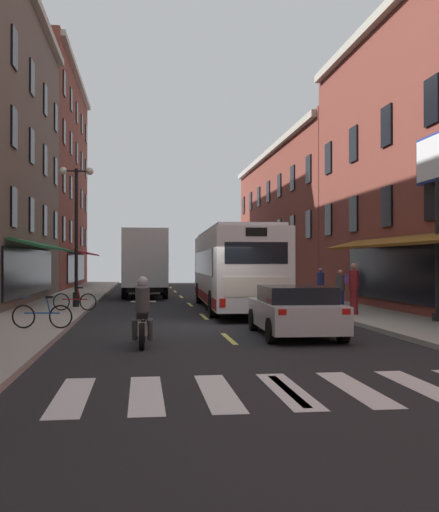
% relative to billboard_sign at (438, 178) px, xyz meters
% --- Properties ---
extents(ground_plane, '(34.80, 80.00, 0.10)m').
position_rel_billboard_sign_xyz_m(ground_plane, '(-7.05, 1.02, -4.72)').
color(ground_plane, black).
extents(lane_centre_dashes, '(0.14, 73.90, 0.01)m').
position_rel_billboard_sign_xyz_m(lane_centre_dashes, '(-7.05, 0.77, -4.67)').
color(lane_centre_dashes, '#DBCC4C').
rests_on(lane_centre_dashes, ground).
extents(crosswalk_near, '(7.10, 2.80, 0.01)m').
position_rel_billboard_sign_xyz_m(crosswalk_near, '(-7.05, -8.98, -4.67)').
color(crosswalk_near, silver).
rests_on(crosswalk_near, ground).
extents(sidewalk_left, '(3.00, 80.00, 0.14)m').
position_rel_billboard_sign_xyz_m(sidewalk_left, '(-12.95, 1.02, -4.60)').
color(sidewalk_left, '#A39E93').
rests_on(sidewalk_left, ground).
extents(sidewalk_right, '(3.00, 80.00, 0.14)m').
position_rel_billboard_sign_xyz_m(sidewalk_right, '(-1.15, 1.02, -4.60)').
color(sidewalk_right, '#A39E93').
rests_on(sidewalk_right, ground).
extents(billboard_sign, '(0.40, 2.86, 5.98)m').
position_rel_billboard_sign_xyz_m(billboard_sign, '(0.00, 0.00, 0.00)').
color(billboard_sign, black).
rests_on(billboard_sign, sidewalk_right).
extents(transit_bus, '(2.93, 12.28, 3.33)m').
position_rel_billboard_sign_xyz_m(transit_bus, '(-5.48, 7.14, -2.93)').
color(transit_bus, white).
rests_on(transit_bus, ground).
extents(box_truck, '(2.49, 7.34, 3.77)m').
position_rel_billboard_sign_xyz_m(box_truck, '(-9.14, 16.69, -2.71)').
color(box_truck, white).
rests_on(box_truck, ground).
extents(sedan_near, '(2.12, 4.37, 1.36)m').
position_rel_billboard_sign_xyz_m(sedan_near, '(-5.21, -2.21, -3.97)').
color(sedan_near, silver).
rests_on(sedan_near, ground).
extents(sedan_mid, '(2.12, 4.65, 1.33)m').
position_rel_billboard_sign_xyz_m(sedan_mid, '(-9.38, 25.59, -3.99)').
color(sedan_mid, '#515154').
rests_on(sedan_mid, ground).
extents(motorcycle_rider, '(0.62, 2.07, 1.66)m').
position_rel_billboard_sign_xyz_m(motorcycle_rider, '(-9.29, -3.58, -3.97)').
color(motorcycle_rider, black).
rests_on(motorcycle_rider, ground).
extents(bicycle_near, '(1.69, 0.51, 0.91)m').
position_rel_billboard_sign_xyz_m(bicycle_near, '(-11.87, 5.74, -4.17)').
color(bicycle_near, black).
rests_on(bicycle_near, sidewalk_left).
extents(bicycle_mid, '(1.70, 0.48, 0.91)m').
position_rel_billboard_sign_xyz_m(bicycle_mid, '(-12.09, -0.63, -4.17)').
color(bicycle_mid, black).
rests_on(bicycle_mid, sidewalk_left).
extents(pedestrian_near, '(0.52, 0.44, 1.83)m').
position_rel_billboard_sign_xyz_m(pedestrian_near, '(-1.82, 2.72, -3.56)').
color(pedestrian_near, maroon).
rests_on(pedestrian_near, sidewalk_right).
extents(pedestrian_mid, '(0.36, 0.36, 1.59)m').
position_rel_billboard_sign_xyz_m(pedestrian_mid, '(-0.75, 10.35, -3.72)').
color(pedestrian_mid, '#4C4C51').
rests_on(pedestrian_mid, sidewalk_right).
extents(pedestrian_far, '(0.36, 0.36, 1.57)m').
position_rel_billboard_sign_xyz_m(pedestrian_far, '(-1.66, 4.65, -3.74)').
color(pedestrian_far, navy).
rests_on(pedestrian_far, sidewalk_right).
extents(pedestrian_rear, '(0.36, 0.36, 1.79)m').
position_rel_billboard_sign_xyz_m(pedestrian_rear, '(-1.15, 14.69, -3.61)').
color(pedestrian_rear, navy).
rests_on(pedestrian_rear, sidewalk_right).
extents(street_lamp_twin, '(1.42, 0.32, 5.84)m').
position_rel_billboard_sign_xyz_m(street_lamp_twin, '(-12.03, 7.82, -1.32)').
color(street_lamp_twin, black).
rests_on(street_lamp_twin, sidewalk_left).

